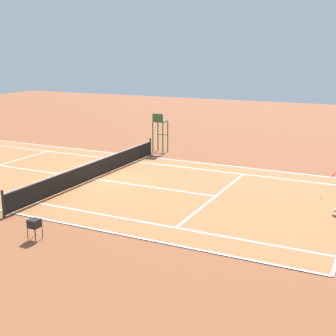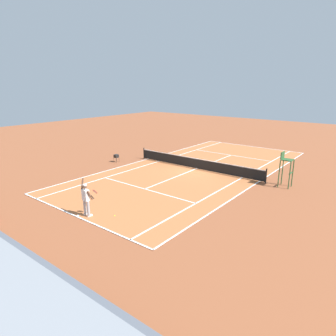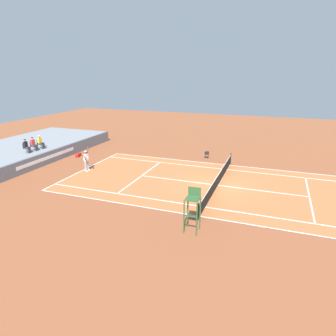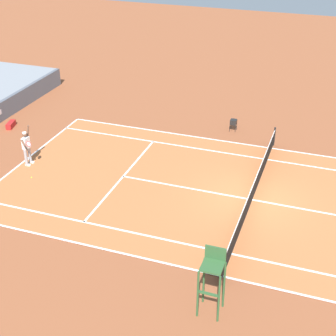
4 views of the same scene
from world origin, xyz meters
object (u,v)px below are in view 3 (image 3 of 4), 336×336
at_px(spectator_seated_1, 34,144).
at_px(ball_hopper, 207,153).
at_px(tennis_ball, 88,176).
at_px(tennis_player, 86,160).
at_px(spectator_seated_0, 26,146).
at_px(spectator_seated_2, 41,142).
at_px(equipment_bag, 78,155).
at_px(umpire_chair, 193,204).

relative_size(spectator_seated_1, ball_hopper, 1.81).
xyz_separation_m(spectator_seated_1, tennis_ball, (-1.67, -7.02, -1.75)).
xyz_separation_m(tennis_player, ball_hopper, (7.50, -8.94, -0.42)).
xyz_separation_m(spectator_seated_0, spectator_seated_2, (1.77, 0.00, 0.00)).
bearing_deg(ball_hopper, tennis_ball, 137.08).
bearing_deg(spectator_seated_2, tennis_ball, -109.99).
bearing_deg(spectator_seated_0, spectator_seated_1, 0.00).
bearing_deg(ball_hopper, tennis_player, 129.98).
distance_m(spectator_seated_2, ball_hopper, 16.31).
relative_size(spectator_seated_0, tennis_player, 0.61).
bearing_deg(spectator_seated_2, equipment_bag, -48.93).
distance_m(spectator_seated_2, tennis_player, 6.34).
distance_m(spectator_seated_0, tennis_ball, 7.28).
bearing_deg(ball_hopper, equipment_bag, 107.23).
height_order(spectator_seated_2, equipment_bag, spectator_seated_2).
height_order(spectator_seated_0, spectator_seated_2, same).
height_order(spectator_seated_1, tennis_ball, spectator_seated_1).
bearing_deg(equipment_bag, tennis_ball, -136.93).
bearing_deg(spectator_seated_0, tennis_ball, -96.36).
xyz_separation_m(spectator_seated_2, ball_hopper, (6.11, -15.08, -1.21)).
relative_size(spectator_seated_0, ball_hopper, 1.81).
bearing_deg(umpire_chair, ball_hopper, 10.06).
bearing_deg(spectator_seated_0, spectator_seated_2, 0.00).
bearing_deg(equipment_bag, ball_hopper, -72.77).
distance_m(equipment_bag, ball_hopper, 13.12).
bearing_deg(spectator_seated_0, equipment_bag, -32.58).
distance_m(tennis_ball, equipment_bag, 6.54).
bearing_deg(spectator_seated_0, tennis_player, -86.44).
relative_size(tennis_ball, umpire_chair, 0.03).
height_order(tennis_player, tennis_ball, tennis_player).
bearing_deg(spectator_seated_0, umpire_chair, -109.94).
height_order(spectator_seated_1, ball_hopper, spectator_seated_1).
xyz_separation_m(spectator_seated_2, tennis_ball, (-2.55, -7.02, -1.75)).
bearing_deg(spectator_seated_2, spectator_seated_1, 180.00).
height_order(spectator_seated_1, tennis_player, spectator_seated_1).
xyz_separation_m(tennis_ball, equipment_bag, (4.78, 4.47, 0.13)).
bearing_deg(spectator_seated_1, umpire_chair, -112.43).
bearing_deg(spectator_seated_2, spectator_seated_0, 180.00).
distance_m(spectator_seated_0, ball_hopper, 17.06).
height_order(spectator_seated_2, ball_hopper, spectator_seated_2).
bearing_deg(spectator_seated_2, tennis_player, -102.75).
relative_size(umpire_chair, ball_hopper, 3.49).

